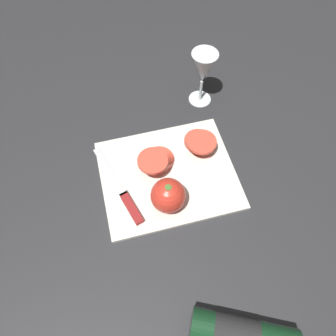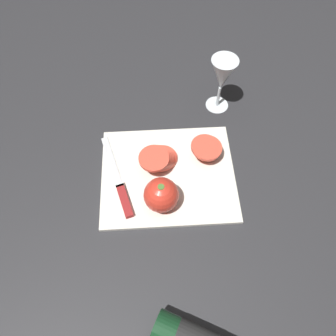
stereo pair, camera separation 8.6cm
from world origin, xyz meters
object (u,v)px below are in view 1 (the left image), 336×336
(whole_tomato, at_px, (168,196))
(knife, at_px, (127,200))
(wine_glass, at_px, (203,70))
(tomato_slice_stack_far, at_px, (200,142))
(tomato_slice_stack_near, at_px, (156,160))

(whole_tomato, xyz_separation_m, knife, (0.10, -0.03, -0.04))
(wine_glass, bearing_deg, tomato_slice_stack_far, 71.97)
(tomato_slice_stack_near, distance_m, tomato_slice_stack_far, 0.14)
(wine_glass, bearing_deg, whole_tomato, 60.09)
(whole_tomato, distance_m, tomato_slice_stack_near, 0.12)
(tomato_slice_stack_far, bearing_deg, whole_tomato, 48.93)
(wine_glass, height_order, knife, wine_glass)
(knife, height_order, tomato_slice_stack_near, tomato_slice_stack_near)
(tomato_slice_stack_near, bearing_deg, whole_tomato, 91.21)
(tomato_slice_stack_far, bearing_deg, wine_glass, -108.03)
(tomato_slice_stack_near, relative_size, tomato_slice_stack_far, 0.99)
(whole_tomato, bearing_deg, tomato_slice_stack_far, -131.07)
(whole_tomato, bearing_deg, wine_glass, -119.91)
(whole_tomato, relative_size, tomato_slice_stack_near, 0.82)
(whole_tomato, relative_size, knife, 0.35)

